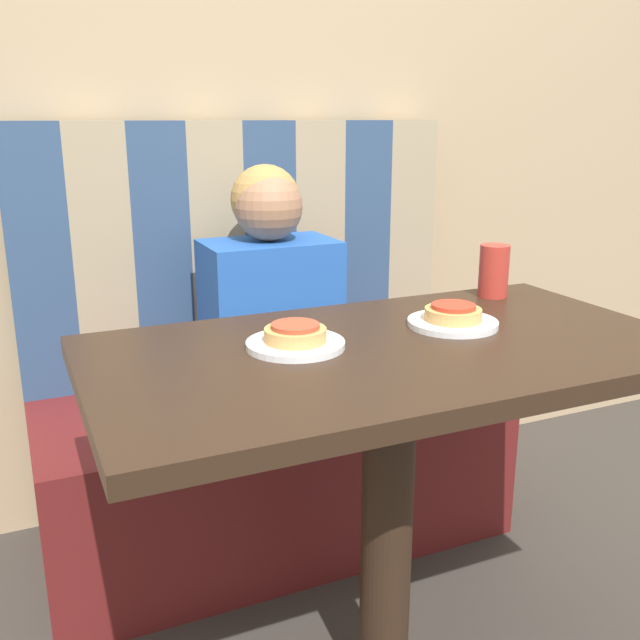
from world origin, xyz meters
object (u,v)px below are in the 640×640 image
Objects in this scene: plate_right at (453,323)px; pizza_right at (453,313)px; person at (270,289)px; drinking_cup at (494,271)px; plate_left at (295,344)px; pizza_left at (295,333)px.

pizza_right reaches higher than plate_right.
person is 5.45× the size of pizza_right.
drinking_cup is at bearing 36.85° from pizza_right.
plate_left is 1.49× the size of drinking_cup.
person reaches higher than pizza_left.
pizza_left is 0.57m from drinking_cup.
pizza_left and pizza_right have the same top height.
pizza_right is (0.17, -0.58, 0.06)m from person.
pizza_left is 1.00× the size of pizza_right.
plate_left is 1.60× the size of pizza_left.
person is 3.41× the size of plate_left.
plate_left is at bearing 0.00° from pizza_left.
person reaches higher than drinking_cup.
person is 5.09× the size of drinking_cup.
pizza_left reaches higher than plate_left.
person is at bearing 74.17° from pizza_left.
drinking_cup is at bearing 16.62° from pizza_left.
drinking_cup is at bearing 36.85° from plate_right.
person is 0.61m from plate_right.
pizza_left is (-0.17, -0.58, 0.06)m from person.
plate_left is 0.33m from plate_right.
plate_right is (0.33, 0.00, 0.00)m from plate_left.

